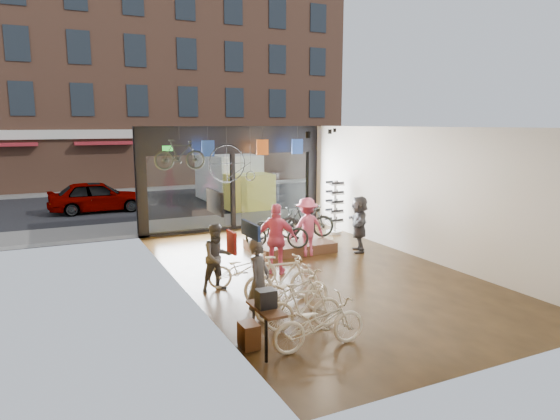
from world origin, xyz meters
TOP-DOWN VIEW (x-y plane):
  - ground_plane at (0.00, 0.00)m, footprint 7.00×12.00m
  - ceiling at (0.00, 0.00)m, footprint 7.00×12.00m
  - wall_left at (-3.52, 0.00)m, footprint 0.04×12.00m
  - wall_right at (3.52, 0.00)m, footprint 0.04×12.00m
  - wall_back at (0.00, -6.02)m, footprint 7.00×0.04m
  - storefront at (0.00, 6.00)m, footprint 7.00×0.26m
  - exit_sign at (-2.40, 5.88)m, footprint 0.35×0.06m
  - street_road at (0.00, 15.00)m, footprint 30.00×18.00m
  - sidewalk_near at (0.00, 7.20)m, footprint 30.00×2.40m
  - sidewalk_far at (0.00, 19.00)m, footprint 30.00×2.00m
  - opposite_building at (0.00, 21.50)m, footprint 26.00×5.00m
  - street_car at (-4.20, 12.00)m, footprint 4.11×1.65m
  - box_truck at (1.94, 11.00)m, footprint 2.06×6.17m
  - floor_bike_0 at (-2.19, -4.17)m, footprint 1.78×0.65m
  - floor_bike_1 at (-2.06, -3.35)m, footprint 1.60×0.73m
  - floor_bike_2 at (-1.92, -2.63)m, footprint 1.90×0.91m
  - floor_bike_3 at (-1.76, -1.78)m, footprint 1.79×0.64m
  - floor_bike_4 at (-2.16, -0.48)m, footprint 1.76×0.88m
  - display_platform at (0.44, 2.19)m, footprint 2.40×1.80m
  - display_bike_left at (-0.30, 1.55)m, footprint 1.92×1.51m
  - display_bike_mid at (1.09, 2.30)m, footprint 1.89×0.90m
  - display_bike_right at (0.27, 2.73)m, footprint 1.76×0.68m
  - customer_0 at (-2.68, -2.66)m, footprint 0.73×0.72m
  - customer_1 at (-2.79, -0.47)m, footprint 0.86×0.72m
  - customer_2 at (-0.96, 0.15)m, footprint 1.13×1.05m
  - customer_3 at (0.61, 1.39)m, footprint 1.14×0.68m
  - customer_5 at (2.30, 1.15)m, footprint 1.19×1.65m
  - sunglasses_rack at (2.95, 3.63)m, footprint 0.58×0.49m
  - wall_merch at (-3.38, -3.50)m, footprint 0.40×2.40m
  - penny_farthing at (-0.39, 4.74)m, footprint 1.63×0.06m
  - hung_bike at (-2.40, 4.20)m, footprint 1.63×0.65m
  - jersey_left at (-1.17, 5.20)m, footprint 0.45×0.03m
  - jersey_mid at (0.86, 5.20)m, footprint 0.45×0.03m
  - jersey_right at (2.27, 5.20)m, footprint 0.45×0.03m

SIDE VIEW (x-z plane):
  - ground_plane at x=0.00m, z-range -0.04..0.00m
  - street_road at x=0.00m, z-range -0.02..0.00m
  - sidewalk_near at x=0.00m, z-range 0.00..0.12m
  - sidewalk_far at x=0.00m, z-range 0.00..0.12m
  - display_platform at x=0.44m, z-range 0.00..0.30m
  - floor_bike_4 at x=-2.16m, z-range 0.00..0.89m
  - floor_bike_0 at x=-2.19m, z-range 0.00..0.93m
  - floor_bike_1 at x=-2.06m, z-range 0.00..0.93m
  - floor_bike_2 at x=-1.92m, z-range 0.00..0.96m
  - floor_bike_3 at x=-1.76m, z-range 0.00..1.06m
  - street_car at x=-4.20m, z-range 0.00..1.40m
  - display_bike_right at x=0.27m, z-range 0.30..1.21m
  - display_bike_left at x=-0.30m, z-range 0.30..1.27m
  - customer_1 at x=-2.79m, z-range 0.00..1.61m
  - display_bike_mid at x=1.09m, z-range 0.30..1.40m
  - customer_0 at x=-2.68m, z-range 0.00..1.70m
  - customer_5 at x=2.30m, z-range 0.00..1.72m
  - customer_3 at x=0.61m, z-range 0.00..1.74m
  - customer_2 at x=-0.96m, z-range 0.00..1.86m
  - sunglasses_rack at x=2.95m, z-range 0.00..1.90m
  - box_truck at x=1.94m, z-range 0.00..2.43m
  - wall_merch at x=-3.38m, z-range 0.00..2.60m
  - wall_left at x=-3.52m, z-range 0.00..3.80m
  - wall_right at x=3.52m, z-range 0.00..3.80m
  - wall_back at x=0.00m, z-range 0.00..3.80m
  - storefront at x=0.00m, z-range 0.00..3.80m
  - penny_farthing at x=-0.39m, z-range 1.85..3.15m
  - hung_bike at x=-2.40m, z-range 2.45..3.40m
  - exit_sign at x=-2.40m, z-range 2.96..3.14m
  - jersey_left at x=-1.17m, z-range 2.77..3.32m
  - jersey_mid at x=0.86m, z-range 2.77..3.32m
  - jersey_right at x=2.27m, z-range 2.77..3.32m
  - ceiling at x=0.00m, z-range 3.80..3.84m
  - opposite_building at x=0.00m, z-range 0.00..14.00m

